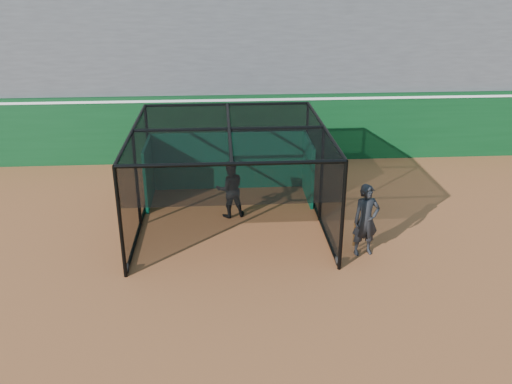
{
  "coord_description": "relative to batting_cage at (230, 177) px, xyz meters",
  "views": [
    {
      "loc": [
        -0.65,
        -10.89,
        6.86
      ],
      "look_at": [
        0.21,
        2.0,
        1.4
      ],
      "focal_mm": 38.0,
      "sensor_mm": 36.0,
      "label": 1
    }
  ],
  "objects": [
    {
      "name": "batter",
      "position": [
        -0.0,
        0.44,
        -0.53
      ],
      "size": [
        0.94,
        0.79,
        1.71
      ],
      "primitive_type": "imported",
      "rotation": [
        0.0,
        0.0,
        3.33
      ],
      "color": "black",
      "rests_on": "ground"
    },
    {
      "name": "ground",
      "position": [
        0.43,
        -3.12,
        -1.39
      ],
      "size": [
        120.0,
        120.0,
        0.0
      ],
      "primitive_type": "plane",
      "color": "#95522B",
      "rests_on": "ground"
    },
    {
      "name": "outfield_wall",
      "position": [
        0.43,
        5.38,
        -0.1
      ],
      "size": [
        50.0,
        0.5,
        2.5
      ],
      "color": "#0A3817",
      "rests_on": "ground"
    },
    {
      "name": "batting_cage",
      "position": [
        0.0,
        0.0,
        0.0
      ],
      "size": [
        5.22,
        5.58,
        2.78
      ],
      "color": "black",
      "rests_on": "ground"
    },
    {
      "name": "on_deck_player",
      "position": [
        3.34,
        -2.03,
        -0.45
      ],
      "size": [
        0.75,
        0.55,
        1.88
      ],
      "color": "black",
      "rests_on": "ground"
    },
    {
      "name": "grandstand",
      "position": [
        0.43,
        9.15,
        3.09
      ],
      "size": [
        50.0,
        7.85,
        8.95
      ],
      "color": "#4C4C4F",
      "rests_on": "ground"
    }
  ]
}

